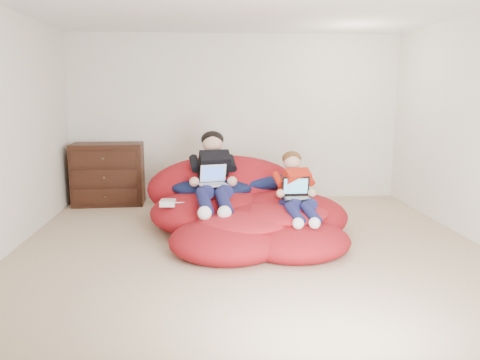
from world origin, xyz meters
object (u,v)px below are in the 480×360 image
at_px(dresser, 108,174).
at_px(beanbag_pile, 244,210).
at_px(laptop_white, 213,180).
at_px(laptop_black, 297,193).
at_px(younger_boy, 296,187).
at_px(older_boy, 213,171).

relative_size(dresser, beanbag_pile, 0.42).
distance_m(laptop_white, laptop_black, 1.00).
bearing_deg(younger_boy, beanbag_pile, 146.92).
distance_m(older_boy, younger_boy, 1.01).
relative_size(beanbag_pile, laptop_white, 6.82).
bearing_deg(younger_boy, laptop_white, 159.38).
bearing_deg(older_boy, laptop_black, -30.04).
bearing_deg(beanbag_pile, laptop_white, -178.32).
height_order(beanbag_pile, laptop_black, beanbag_pile).
bearing_deg(dresser, laptop_white, -45.67).
bearing_deg(dresser, younger_boy, -38.05).
xyz_separation_m(beanbag_pile, laptop_black, (0.54, -0.43, 0.29)).
bearing_deg(dresser, older_boy, -43.64).
height_order(laptop_white, laptop_black, laptop_white).
distance_m(younger_boy, laptop_white, 0.96).
xyz_separation_m(beanbag_pile, older_boy, (-0.36, 0.10, 0.45)).
relative_size(dresser, laptop_white, 2.89).
bearing_deg(younger_boy, laptop_black, -90.00).
xyz_separation_m(older_boy, laptop_black, (0.90, -0.52, -0.16)).
height_order(dresser, older_boy, older_boy).
relative_size(laptop_white, laptop_black, 1.16).
height_order(older_boy, laptop_black, older_boy).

